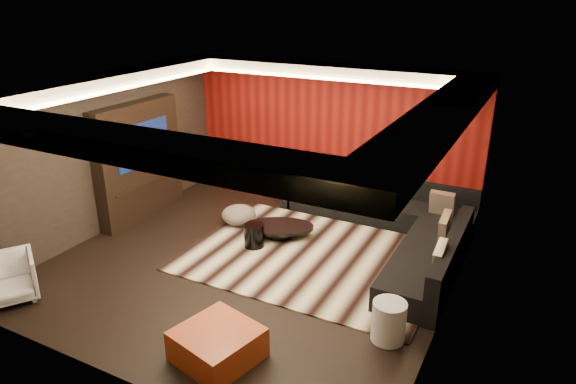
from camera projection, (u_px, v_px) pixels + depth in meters
The scene contains 26 objects.
floor at pixel (254, 262), 8.28m from camera, with size 6.00×6.00×0.02m, color black.
ceiling at pixel (250, 87), 7.24m from camera, with size 6.00×6.00×0.02m, color silver.
wall_back at pixel (330, 134), 10.25m from camera, with size 6.00×0.02×2.80m, color black.
wall_left at pixel (106, 153), 9.05m from camera, with size 0.02×6.00×2.80m, color black.
wall_right at pixel (456, 218), 6.47m from camera, with size 0.02×6.00×2.80m, color black.
red_feature_wall at pixel (329, 134), 10.21m from camera, with size 5.98×0.05×2.78m, color #6B0C0A.
soffit_back at pixel (326, 70), 9.52m from camera, with size 6.00×0.60×0.22m, color silver.
soffit_front at pixel (107, 141), 5.06m from camera, with size 6.00×0.60×0.22m, color silver.
soffit_left at pixel (110, 81), 8.45m from camera, with size 0.60×4.80×0.22m, color silver.
soffit_right at pixel (443, 115), 6.13m from camera, with size 0.60×4.80×0.22m, color silver.
cove_back at pixel (318, 78), 9.27m from camera, with size 4.80×0.08×0.04m, color #FFD899.
cove_front at pixel (133, 142), 5.37m from camera, with size 4.80×0.08×0.04m, color #FFD899.
cove_left at pixel (126, 88), 8.33m from camera, with size 0.08×4.80×0.04m, color #FFD899.
cove_right at pixel (414, 119), 6.31m from camera, with size 0.08×4.80×0.04m, color #FFD899.
tv_surround at pixel (139, 161), 9.59m from camera, with size 0.30×2.00×2.20m, color black.
tv_screen at pixel (143, 144), 9.39m from camera, with size 0.04×1.30×0.80m, color black.
tv_shelf at pixel (148, 182), 9.67m from camera, with size 0.04×1.60×0.04m, color black.
rug at pixel (313, 257), 8.41m from camera, with size 4.00×3.00×0.02m, color beige.
coffee_table at pixel (279, 230), 9.06m from camera, with size 1.23×1.23×0.21m, color black.
drum_stool at pixel (254, 235), 8.66m from camera, with size 0.34×0.34×0.40m, color black.
striped_pouf at pixel (239, 215), 9.51m from camera, with size 0.64×0.64×0.35m, color #C0AC94.
white_side_table at pixel (389, 321), 6.34m from camera, with size 0.42×0.42×0.53m, color silver.
orange_ottoman at pixel (218, 344), 6.04m from camera, with size 0.87×0.87×0.39m, color #AA2615.
armchair at pixel (8, 278), 7.17m from camera, with size 0.70×0.72×0.65m, color white.
sectional_sofa at pixel (394, 224), 8.98m from camera, with size 3.65×3.50×0.75m.
throw_pillows at pixel (399, 206), 8.83m from camera, with size 3.13×2.76×0.50m.
Camera 1 is at (3.84, -6.21, 4.09)m, focal length 32.00 mm.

